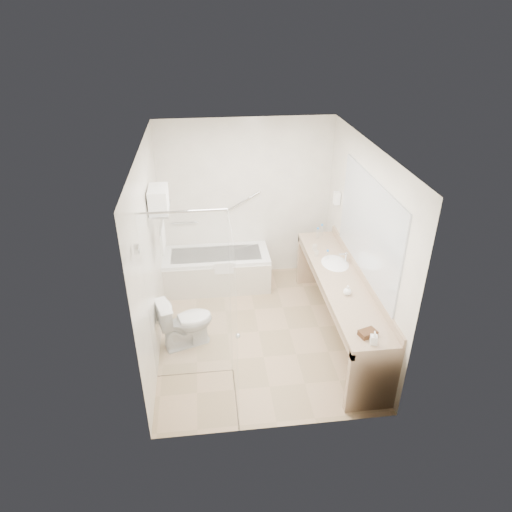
{
  "coord_description": "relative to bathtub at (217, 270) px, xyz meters",
  "views": [
    {
      "loc": [
        -0.61,
        -4.85,
        3.87
      ],
      "look_at": [
        0.0,
        0.3,
        1.0
      ],
      "focal_mm": 32.0,
      "sensor_mm": 36.0,
      "label": 1
    }
  ],
  "objects": [
    {
      "name": "water_bottle_left",
      "position": [
        1.49,
        -0.24,
        0.65
      ],
      "size": [
        0.05,
        0.05,
        0.17
      ],
      "rotation": [
        0.0,
        0.0,
        -0.29
      ],
      "color": "silver",
      "rests_on": "vanity_counter"
    },
    {
      "name": "floor",
      "position": [
        0.5,
        -1.24,
        -0.28
      ],
      "size": [
        3.2,
        3.2,
        0.0
      ],
      "primitive_type": "plane",
      "color": "tan",
      "rests_on": "ground"
    },
    {
      "name": "wall_front",
      "position": [
        0.5,
        -2.84,
        0.97
      ],
      "size": [
        2.6,
        0.1,
        2.5
      ],
      "primitive_type": "cube",
      "color": "white",
      "rests_on": "ground"
    },
    {
      "name": "wall_back",
      "position": [
        0.5,
        0.36,
        0.97
      ],
      "size": [
        2.6,
        0.1,
        2.5
      ],
      "primitive_type": "cube",
      "color": "white",
      "rests_on": "ground"
    },
    {
      "name": "wall_right",
      "position": [
        1.8,
        -1.24,
        0.97
      ],
      "size": [
        0.1,
        3.2,
        2.5
      ],
      "primitive_type": "cube",
      "color": "white",
      "rests_on": "ground"
    },
    {
      "name": "ceiling",
      "position": [
        0.5,
        -1.24,
        2.22
      ],
      "size": [
        2.6,
        3.2,
        0.1
      ],
      "primitive_type": "cube",
      "color": "silver",
      "rests_on": "wall_back"
    },
    {
      "name": "wall_left",
      "position": [
        -0.8,
        -1.24,
        0.97
      ],
      "size": [
        0.1,
        3.2,
        2.5
      ],
      "primitive_type": "cube",
      "color": "white",
      "rests_on": "ground"
    },
    {
      "name": "vanity_counter",
      "position": [
        1.52,
        -1.39,
        0.36
      ],
      "size": [
        0.55,
        2.7,
        0.95
      ],
      "color": "tan",
      "rests_on": "floor"
    },
    {
      "name": "sink",
      "position": [
        1.55,
        -0.99,
        0.54
      ],
      "size": [
        0.4,
        0.52,
        0.14
      ],
      "primitive_type": "ellipsoid",
      "color": "white",
      "rests_on": "vanity_counter"
    },
    {
      "name": "water_bottle_mid",
      "position": [
        1.46,
        -0.92,
        0.65
      ],
      "size": [
        0.05,
        0.05,
        0.17
      ],
      "rotation": [
        0.0,
        0.0,
        -0.27
      ],
      "color": "silver",
      "rests_on": "vanity_counter"
    },
    {
      "name": "bathtub",
      "position": [
        0.0,
        0.0,
        0.0
      ],
      "size": [
        1.6,
        0.73,
        0.59
      ],
      "color": "white",
      "rests_on": "floor"
    },
    {
      "name": "soap_bottle_b",
      "position": [
        1.49,
        -1.74,
        0.62
      ],
      "size": [
        0.13,
        0.15,
        0.1
      ],
      "primitive_type": "imported",
      "rotation": [
        0.0,
        0.0,
        0.31
      ],
      "color": "white",
      "rests_on": "vanity_counter"
    },
    {
      "name": "grab_bar_long",
      "position": [
        0.45,
        0.32,
        0.97
      ],
      "size": [
        0.53,
        0.03,
        0.33
      ],
      "primitive_type": "cylinder",
      "rotation": [
        0.0,
        1.05,
        0.0
      ],
      "color": "silver",
      "rests_on": "wall_back"
    },
    {
      "name": "towel_shelf",
      "position": [
        -0.67,
        -0.89,
        1.48
      ],
      "size": [
        0.24,
        0.55,
        0.81
      ],
      "color": "silver",
      "rests_on": "wall_left"
    },
    {
      "name": "mirror",
      "position": [
        1.79,
        -1.39,
        1.27
      ],
      "size": [
        0.02,
        2.0,
        1.2
      ],
      "primitive_type": "cube",
      "color": "silver",
      "rests_on": "wall_right"
    },
    {
      "name": "water_bottle_right",
      "position": [
        1.58,
        -0.14,
        0.66
      ],
      "size": [
        0.05,
        0.05,
        0.18
      ],
      "rotation": [
        0.0,
        0.0,
        -0.27
      ],
      "color": "silver",
      "rests_on": "vanity_counter"
    },
    {
      "name": "grab_bar_short",
      "position": [
        -0.45,
        0.32,
        0.67
      ],
      "size": [
        0.4,
        0.03,
        0.03
      ],
      "primitive_type": "cylinder",
      "rotation": [
        0.0,
        1.57,
        0.0
      ],
      "color": "silver",
      "rests_on": "wall_back"
    },
    {
      "name": "soap_bottle_a",
      "position": [
        1.5,
        -2.64,
        0.61
      ],
      "size": [
        0.1,
        0.16,
        0.07
      ],
      "primitive_type": "imported",
      "rotation": [
        0.0,
        0.0,
        -0.22
      ],
      "color": "white",
      "rests_on": "vanity_counter"
    },
    {
      "name": "shower_enclosure",
      "position": [
        -0.13,
        -2.16,
        0.79
      ],
      "size": [
        0.96,
        0.91,
        2.11
      ],
      "color": "silver",
      "rests_on": "floor"
    },
    {
      "name": "drinking_glass_far",
      "position": [
        1.36,
        -0.76,
        0.61
      ],
      "size": [
        0.07,
        0.07,
        0.08
      ],
      "primitive_type": "cylinder",
      "rotation": [
        0.0,
        0.0,
        -0.16
      ],
      "color": "silver",
      "rests_on": "vanity_counter"
    },
    {
      "name": "faucet",
      "position": [
        1.7,
        -0.99,
        0.65
      ],
      "size": [
        0.03,
        0.03,
        0.14
      ],
      "primitive_type": "cylinder",
      "color": "silver",
      "rests_on": "vanity_counter"
    },
    {
      "name": "drinking_glass_near",
      "position": [
        1.37,
        -0.61,
        0.62
      ],
      "size": [
        0.07,
        0.07,
        0.09
      ],
      "primitive_type": "cylinder",
      "rotation": [
        0.0,
        0.0,
        -0.05
      ],
      "color": "silver",
      "rests_on": "vanity_counter"
    },
    {
      "name": "toilet",
      "position": [
        -0.45,
        -1.37,
        0.07
      ],
      "size": [
        0.78,
        0.58,
        0.68
      ],
      "primitive_type": "imported",
      "rotation": [
        0.0,
        0.0,
        1.88
      ],
      "color": "white",
      "rests_on": "floor"
    },
    {
      "name": "hairdryer_unit",
      "position": [
        1.75,
        -0.19,
        1.17
      ],
      "size": [
        0.08,
        0.1,
        0.18
      ],
      "primitive_type": "cube",
      "color": "white",
      "rests_on": "wall_right"
    },
    {
      "name": "amenity_basket",
      "position": [
        1.48,
        -2.51,
        0.6
      ],
      "size": [
        0.21,
        0.17,
        0.06
      ],
      "primitive_type": "cube",
      "rotation": [
        0.0,
        0.0,
        0.32
      ],
      "color": "#4E2E1C",
      "rests_on": "vanity_counter"
    }
  ]
}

